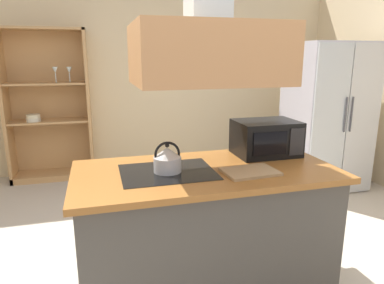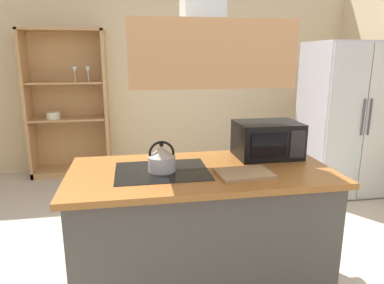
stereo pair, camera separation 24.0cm
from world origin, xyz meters
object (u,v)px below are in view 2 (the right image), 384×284
(microwave, at_px, (267,139))
(refrigerator, at_px, (345,119))
(kettle, at_px, (162,159))
(dish_cabinet, at_px, (69,112))
(cutting_board, at_px, (244,173))

(microwave, bearing_deg, refrigerator, 41.66)
(refrigerator, xyz_separation_m, kettle, (-2.33, -1.58, 0.09))
(dish_cabinet, height_order, microwave, dish_cabinet)
(refrigerator, bearing_deg, cutting_board, -136.52)
(kettle, bearing_deg, dish_cabinet, 110.02)
(kettle, relative_size, cutting_board, 0.59)
(cutting_board, bearing_deg, microwave, 51.43)
(refrigerator, height_order, microwave, refrigerator)
(dish_cabinet, bearing_deg, microwave, -55.07)
(dish_cabinet, height_order, kettle, dish_cabinet)
(refrigerator, distance_m, dish_cabinet, 3.60)
(kettle, bearing_deg, cutting_board, -17.38)
(refrigerator, bearing_deg, microwave, -138.34)
(kettle, relative_size, microwave, 0.44)
(kettle, height_order, microwave, microwave)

